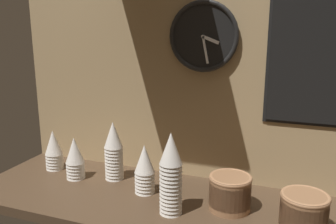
{
  "coord_description": "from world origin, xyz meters",
  "views": [
    {
      "loc": [
        0.48,
        -1.22,
        0.68
      ],
      "look_at": [
        0.01,
        0.04,
        0.35
      ],
      "focal_mm": 38.0,
      "sensor_mm": 36.0,
      "label": 1
    }
  ],
  "objects_px": {
    "bowl_stack_far_right": "(304,212)",
    "bowl_stack_right": "(230,192)",
    "cup_stack_center": "(145,169)",
    "cup_stack_far_left": "(54,150)",
    "wall_clock": "(203,36)",
    "menu_board": "(316,56)",
    "cup_stack_center_left": "(114,151)",
    "cup_stack_left": "(75,158)",
    "cup_stack_center_right": "(171,174)"
  },
  "relations": [
    {
      "from": "bowl_stack_far_right",
      "to": "bowl_stack_right",
      "type": "distance_m",
      "value": 0.27
    },
    {
      "from": "cup_stack_center",
      "to": "cup_stack_far_left",
      "type": "height_order",
      "value": "cup_stack_center"
    },
    {
      "from": "wall_clock",
      "to": "menu_board",
      "type": "xyz_separation_m",
      "value": [
        0.44,
        0.01,
        -0.07
      ]
    },
    {
      "from": "cup_stack_center_left",
      "to": "bowl_stack_far_right",
      "type": "height_order",
      "value": "cup_stack_center_left"
    },
    {
      "from": "cup_stack_left",
      "to": "menu_board",
      "type": "xyz_separation_m",
      "value": [
        0.97,
        0.2,
        0.47
      ]
    },
    {
      "from": "cup_stack_far_left",
      "to": "wall_clock",
      "type": "height_order",
      "value": "wall_clock"
    },
    {
      "from": "cup_stack_center_right",
      "to": "bowl_stack_right",
      "type": "height_order",
      "value": "cup_stack_center_right"
    },
    {
      "from": "cup_stack_far_left",
      "to": "cup_stack_center_left",
      "type": "relative_size",
      "value": 0.72
    },
    {
      "from": "wall_clock",
      "to": "cup_stack_center_left",
      "type": "bearing_deg",
      "value": -159.72
    },
    {
      "from": "bowl_stack_far_right",
      "to": "bowl_stack_right",
      "type": "height_order",
      "value": "same"
    },
    {
      "from": "cup_stack_far_left",
      "to": "menu_board",
      "type": "distance_m",
      "value": 1.23
    },
    {
      "from": "menu_board",
      "to": "wall_clock",
      "type": "bearing_deg",
      "value": -178.84
    },
    {
      "from": "bowl_stack_far_right",
      "to": "menu_board",
      "type": "height_order",
      "value": "menu_board"
    },
    {
      "from": "cup_stack_far_left",
      "to": "bowl_stack_far_right",
      "type": "relative_size",
      "value": 1.2
    },
    {
      "from": "cup_stack_far_left",
      "to": "cup_stack_left",
      "type": "bearing_deg",
      "value": -19.79
    },
    {
      "from": "cup_stack_left",
      "to": "cup_stack_far_left",
      "type": "bearing_deg",
      "value": 160.21
    },
    {
      "from": "cup_stack_far_left",
      "to": "cup_stack_center_right",
      "type": "xyz_separation_m",
      "value": [
        0.67,
        -0.2,
        0.06
      ]
    },
    {
      "from": "menu_board",
      "to": "cup_stack_center_right",
      "type": "bearing_deg",
      "value": -143.28
    },
    {
      "from": "cup_stack_far_left",
      "to": "menu_board",
      "type": "height_order",
      "value": "menu_board"
    },
    {
      "from": "bowl_stack_right",
      "to": "menu_board",
      "type": "distance_m",
      "value": 0.61
    },
    {
      "from": "cup_stack_far_left",
      "to": "wall_clock",
      "type": "xyz_separation_m",
      "value": [
        0.69,
        0.14,
        0.54
      ]
    },
    {
      "from": "bowl_stack_right",
      "to": "cup_stack_center",
      "type": "bearing_deg",
      "value": 177.61
    },
    {
      "from": "cup_stack_center_left",
      "to": "cup_stack_left",
      "type": "xyz_separation_m",
      "value": [
        -0.17,
        -0.06,
        -0.04
      ]
    },
    {
      "from": "cup_stack_far_left",
      "to": "cup_stack_center_right",
      "type": "height_order",
      "value": "cup_stack_center_right"
    },
    {
      "from": "cup_stack_center_right",
      "to": "bowl_stack_far_right",
      "type": "xyz_separation_m",
      "value": [
        0.46,
        0.04,
        -0.09
      ]
    },
    {
      "from": "wall_clock",
      "to": "cup_stack_left",
      "type": "bearing_deg",
      "value": -160.11
    },
    {
      "from": "cup_stack_center",
      "to": "cup_stack_center_left",
      "type": "bearing_deg",
      "value": 157.06
    },
    {
      "from": "cup_stack_far_left",
      "to": "cup_stack_center",
      "type": "bearing_deg",
      "value": -8.7
    },
    {
      "from": "bowl_stack_far_right",
      "to": "wall_clock",
      "type": "bearing_deg",
      "value": 146.45
    },
    {
      "from": "cup_stack_center_left",
      "to": "wall_clock",
      "type": "xyz_separation_m",
      "value": [
        0.37,
        0.14,
        0.5
      ]
    },
    {
      "from": "cup_stack_center",
      "to": "cup_stack_center_right",
      "type": "height_order",
      "value": "cup_stack_center_right"
    },
    {
      "from": "cup_stack_center",
      "to": "wall_clock",
      "type": "xyz_separation_m",
      "value": [
        0.18,
        0.21,
        0.53
      ]
    },
    {
      "from": "cup_stack_center_left",
      "to": "menu_board",
      "type": "bearing_deg",
      "value": 10.16
    },
    {
      "from": "wall_clock",
      "to": "cup_stack_center",
      "type": "bearing_deg",
      "value": -130.02
    },
    {
      "from": "cup_stack_center",
      "to": "cup_stack_far_left",
      "type": "distance_m",
      "value": 0.52
    },
    {
      "from": "cup_stack_far_left",
      "to": "menu_board",
      "type": "xyz_separation_m",
      "value": [
        1.13,
        0.14,
        0.47
      ]
    },
    {
      "from": "cup_stack_center",
      "to": "cup_stack_far_left",
      "type": "relative_size",
      "value": 1.08
    },
    {
      "from": "cup_stack_left",
      "to": "wall_clock",
      "type": "distance_m",
      "value": 0.78
    },
    {
      "from": "cup_stack_center",
      "to": "menu_board",
      "type": "xyz_separation_m",
      "value": [
        0.62,
        0.22,
        0.46
      ]
    },
    {
      "from": "cup_stack_center",
      "to": "cup_stack_left",
      "type": "bearing_deg",
      "value": 176.59
    },
    {
      "from": "cup_stack_left",
      "to": "cup_stack_center_left",
      "type": "bearing_deg",
      "value": 19.04
    },
    {
      "from": "cup_stack_far_left",
      "to": "bowl_stack_far_right",
      "type": "bearing_deg",
      "value": -7.77
    },
    {
      "from": "cup_stack_center",
      "to": "cup_stack_left",
      "type": "relative_size",
      "value": 1.08
    },
    {
      "from": "cup_stack_far_left",
      "to": "wall_clock",
      "type": "bearing_deg",
      "value": 11.07
    },
    {
      "from": "wall_clock",
      "to": "menu_board",
      "type": "height_order",
      "value": "menu_board"
    },
    {
      "from": "cup_stack_far_left",
      "to": "bowl_stack_right",
      "type": "bearing_deg",
      "value": -6.13
    },
    {
      "from": "cup_stack_center_right",
      "to": "menu_board",
      "type": "distance_m",
      "value": 0.71
    },
    {
      "from": "cup_stack_center_right",
      "to": "cup_stack_left",
      "type": "distance_m",
      "value": 0.54
    },
    {
      "from": "bowl_stack_far_right",
      "to": "cup_stack_center_left",
      "type": "bearing_deg",
      "value": 169.1
    },
    {
      "from": "cup_stack_center_right",
      "to": "wall_clock",
      "type": "xyz_separation_m",
      "value": [
        0.02,
        0.33,
        0.48
      ]
    }
  ]
}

